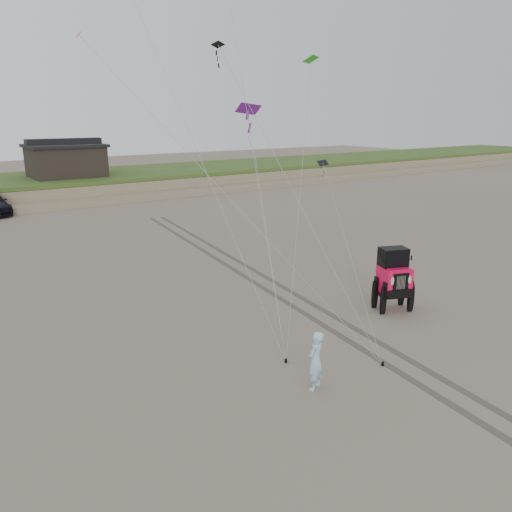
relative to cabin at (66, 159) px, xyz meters
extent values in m
plane|color=#6B6054|center=(-2.00, -37.00, -3.24)|extent=(160.00, 160.00, 0.00)
cube|color=#7A6B54|center=(-2.00, 1.00, -2.54)|extent=(160.00, 12.00, 1.40)
cube|color=#2D4719|center=(-2.00, 1.00, -1.69)|extent=(160.00, 12.00, 0.35)
cube|color=#7A6B54|center=(-2.00, -5.50, -2.99)|extent=(160.00, 3.50, 0.50)
cube|color=black|center=(0.00, 0.00, -0.21)|extent=(6.00, 5.00, 2.60)
cube|color=black|center=(0.00, 0.00, 1.21)|extent=(6.40, 5.40, 0.25)
cube|color=black|center=(0.00, 0.00, 1.59)|extent=(6.40, 1.20, 0.50)
imported|color=#96CAE8|center=(-4.30, -37.99, -2.42)|extent=(0.70, 0.58, 1.63)
cube|color=#E41C55|center=(-6.24, -26.82, 6.64)|extent=(0.31, 0.47, 0.27)
cube|color=black|center=(-3.28, -31.74, 6.00)|extent=(0.30, 0.43, 0.19)
cube|color=black|center=(2.88, -30.34, 1.76)|extent=(0.48, 0.29, 0.28)
cube|color=green|center=(2.20, -30.13, 6.01)|extent=(0.92, 0.79, 0.28)
cube|color=#6C1A90|center=(1.09, -27.17, 4.07)|extent=(1.08, 0.68, 0.56)
cylinder|color=black|center=(-4.02, -36.43, -3.18)|extent=(0.08, 0.08, 0.12)
cylinder|color=black|center=(-1.85, -38.21, -3.18)|extent=(0.08, 0.08, 0.12)
cube|color=#4C443D|center=(-0.40, -29.00, -3.23)|extent=(4.42, 29.74, 0.01)
cube|color=#4C443D|center=(0.40, -29.00, -3.23)|extent=(4.42, 29.74, 0.01)
camera|label=1|loc=(-12.45, -46.71, 3.76)|focal=35.00mm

